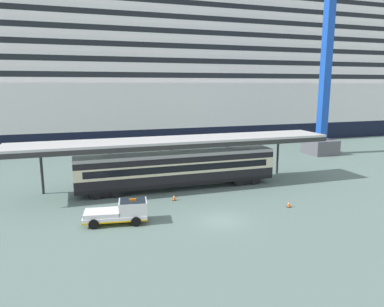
{
  "coord_description": "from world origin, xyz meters",
  "views": [
    {
      "loc": [
        -11.24,
        -26.38,
        11.28
      ],
      "look_at": [
        -0.25,
        7.21,
        4.5
      ],
      "focal_mm": 33.44,
      "sensor_mm": 36.0,
      "label": 1
    }
  ],
  "objects_px": {
    "traffic_cone_near": "(174,197)",
    "dockside_crane": "(331,25)",
    "service_truck": "(122,211)",
    "train_carriage": "(178,168)",
    "cruise_ship": "(127,76)",
    "traffic_cone_mid": "(289,204)"
  },
  "relations": [
    {
      "from": "cruise_ship",
      "to": "service_truck",
      "type": "relative_size",
      "value": 32.27
    },
    {
      "from": "service_truck",
      "to": "dockside_crane",
      "type": "relative_size",
      "value": 0.08
    },
    {
      "from": "cruise_ship",
      "to": "service_truck",
      "type": "xyz_separation_m",
      "value": [
        -7.6,
        -48.49,
        -12.21
      ]
    },
    {
      "from": "cruise_ship",
      "to": "dockside_crane",
      "type": "distance_m",
      "value": 40.39
    },
    {
      "from": "cruise_ship",
      "to": "traffic_cone_mid",
      "type": "distance_m",
      "value": 51.72
    },
    {
      "from": "train_carriage",
      "to": "dockside_crane",
      "type": "bearing_deg",
      "value": 23.3
    },
    {
      "from": "traffic_cone_near",
      "to": "dockside_crane",
      "type": "height_order",
      "value": "dockside_crane"
    },
    {
      "from": "service_truck",
      "to": "traffic_cone_near",
      "type": "height_order",
      "value": "service_truck"
    },
    {
      "from": "train_carriage",
      "to": "traffic_cone_near",
      "type": "xyz_separation_m",
      "value": [
        -1.52,
        -3.8,
        -1.99
      ]
    },
    {
      "from": "traffic_cone_mid",
      "to": "traffic_cone_near",
      "type": "bearing_deg",
      "value": 151.52
    },
    {
      "from": "traffic_cone_near",
      "to": "traffic_cone_mid",
      "type": "relative_size",
      "value": 0.92
    },
    {
      "from": "service_truck",
      "to": "traffic_cone_near",
      "type": "bearing_deg",
      "value": 37.04
    },
    {
      "from": "service_truck",
      "to": "traffic_cone_mid",
      "type": "bearing_deg",
      "value": -3.71
    },
    {
      "from": "traffic_cone_near",
      "to": "dockside_crane",
      "type": "xyz_separation_m",
      "value": [
        29.93,
        16.03,
        20.21
      ]
    },
    {
      "from": "dockside_crane",
      "to": "cruise_ship",
      "type": "bearing_deg",
      "value": 134.82
    },
    {
      "from": "traffic_cone_mid",
      "to": "service_truck",
      "type": "bearing_deg",
      "value": 176.29
    },
    {
      "from": "traffic_cone_mid",
      "to": "dockside_crane",
      "type": "height_order",
      "value": "dockside_crane"
    },
    {
      "from": "traffic_cone_near",
      "to": "dockside_crane",
      "type": "bearing_deg",
      "value": 28.18
    },
    {
      "from": "train_carriage",
      "to": "dockside_crane",
      "type": "height_order",
      "value": "dockside_crane"
    },
    {
      "from": "traffic_cone_near",
      "to": "dockside_crane",
      "type": "relative_size",
      "value": 0.01
    },
    {
      "from": "cruise_ship",
      "to": "traffic_cone_near",
      "type": "xyz_separation_m",
      "value": [
        -1.93,
        -44.21,
        -12.89
      ]
    },
    {
      "from": "cruise_ship",
      "to": "service_truck",
      "type": "height_order",
      "value": "cruise_ship"
    }
  ]
}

